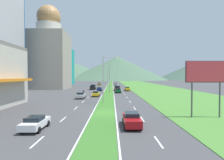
{
  "coord_description": "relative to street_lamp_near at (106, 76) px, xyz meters",
  "views": [
    {
      "loc": [
        1.19,
        -27.0,
        5.52
      ],
      "look_at": [
        0.86,
        48.56,
        3.97
      ],
      "focal_mm": 28.85,
      "sensor_mm": 36.0,
      "label": 1
    }
  ],
  "objects": [
    {
      "name": "edge_line_median_left",
      "position": [
        -1.45,
        50.22,
        -5.52
      ],
      "size": [
        0.16,
        240.0,
        0.01
      ],
      "primitive_type": "cube",
      "color": "silver",
      "rests_on": "ground_plane"
    },
    {
      "name": "lane_dash_right_8",
      "position": [
        5.4,
        34.21,
        -5.52
      ],
      "size": [
        0.16,
        2.8,
        0.01
      ],
      "primitive_type": "cube",
      "color": "silver",
      "rests_on": "ground_plane"
    },
    {
      "name": "lane_dash_left_7",
      "position": [
        -4.8,
        26.21,
        -5.52
      ],
      "size": [
        0.16,
        2.8,
        0.01
      ],
      "primitive_type": "cube",
      "color": "silver",
      "rests_on": "ground_plane"
    },
    {
      "name": "lane_dash_right_5",
      "position": [
        5.4,
        10.22,
        -5.52
      ],
      "size": [
        0.16,
        2.8,
        0.01
      ],
      "primitive_type": "cube",
      "color": "silver",
      "rests_on": "ground_plane"
    },
    {
      "name": "lane_dash_left_13",
      "position": [
        -4.8,
        74.21,
        -5.52
      ],
      "size": [
        0.16,
        2.8,
        0.01
      ],
      "primitive_type": "cube",
      "color": "silver",
      "rests_on": "ground_plane"
    },
    {
      "name": "edge_line_median_right",
      "position": [
        2.05,
        50.22,
        -5.52
      ],
      "size": [
        0.16,
        240.0,
        0.01
      ],
      "primitive_type": "cube",
      "color": "silver",
      "rests_on": "ground_plane"
    },
    {
      "name": "car_0",
      "position": [
        -6.47,
        73.93,
        -4.74
      ],
      "size": [
        1.92,
        4.64,
        1.53
      ],
      "rotation": [
        0.0,
        0.0,
        1.57
      ],
      "color": "#C6842D",
      "rests_on": "ground_plane"
    },
    {
      "name": "lane_dash_left_3",
      "position": [
        -4.8,
        -5.78,
        -5.52
      ],
      "size": [
        0.16,
        2.8,
        0.01
      ],
      "primitive_type": "cube",
      "color": "silver",
      "rests_on": "ground_plane"
    },
    {
      "name": "lane_dash_right_3",
      "position": [
        5.4,
        -5.78,
        -5.52
      ],
      "size": [
        0.16,
        2.8,
        0.01
      ],
      "primitive_type": "cube",
      "color": "silver",
      "rests_on": "ground_plane"
    },
    {
      "name": "car_6",
      "position": [
        3.64,
        -17.14,
        -4.74
      ],
      "size": [
        1.88,
        4.37,
        1.53
      ],
      "rotation": [
        0.0,
        0.0,
        -1.57
      ],
      "color": "maroon",
      "rests_on": "ground_plane"
    },
    {
      "name": "lane_dash_left_15",
      "position": [
        -4.8,
        90.21,
        -5.52
      ],
      "size": [
        0.16,
        2.8,
        0.01
      ],
      "primitive_type": "cube",
      "color": "silver",
      "rests_on": "ground_plane"
    },
    {
      "name": "billboard_roadside",
      "position": [
        13.94,
        -13.03,
        0.24
      ],
      "size": [
        5.49,
        0.28,
        7.57
      ],
      "color": "#4C4C51",
      "rests_on": "ground_plane"
    },
    {
      "name": "lane_dash_right_7",
      "position": [
        5.4,
        26.21,
        -5.52
      ],
      "size": [
        0.16,
        2.8,
        0.01
      ],
      "primitive_type": "cube",
      "color": "silver",
      "rests_on": "ground_plane"
    },
    {
      "name": "ground_plane",
      "position": [
        0.3,
        -9.78,
        -5.53
      ],
      "size": [
        600.0,
        600.0,
        0.0
      ],
      "primitive_type": "plane",
      "color": "#424244"
    },
    {
      "name": "car_4",
      "position": [
        -3.32,
        31.28,
        -4.8
      ],
      "size": [
        1.95,
        4.45,
        1.41
      ],
      "rotation": [
        0.0,
        0.0,
        1.57
      ],
      "color": "navy",
      "rests_on": "ground_plane"
    },
    {
      "name": "lane_dash_right_11",
      "position": [
        5.4,
        58.21,
        -5.52
      ],
      "size": [
        0.16,
        2.8,
        0.01
      ],
      "primitive_type": "cube",
      "color": "silver",
      "rests_on": "ground_plane"
    },
    {
      "name": "hill_far_center",
      "position": [
        9.5,
        243.34,
        12.72
      ],
      "size": [
        152.96,
        152.96,
        36.5
      ],
      "primitive_type": "cone",
      "color": "#47664C",
      "rests_on": "ground_plane"
    },
    {
      "name": "lane_dash_left_14",
      "position": [
        -4.8,
        82.21,
        -5.52
      ],
      "size": [
        0.16,
        2.8,
        0.01
      ],
      "primitive_type": "cube",
      "color": "silver",
      "rests_on": "ground_plane"
    },
    {
      "name": "pickup_truck_1",
      "position": [
        -6.5,
        38.58,
        -4.54
      ],
      "size": [
        2.18,
        5.4,
        2.0
      ],
      "rotation": [
        0.0,
        0.0,
        1.57
      ],
      "color": "black",
      "rests_on": "ground_plane"
    },
    {
      "name": "domed_building",
      "position": [
        -26.89,
        44.4,
        10.31
      ],
      "size": [
        16.65,
        16.65,
        37.31
      ],
      "color": "#9E9384",
      "rests_on": "ground_plane"
    },
    {
      "name": "lane_dash_right_9",
      "position": [
        5.4,
        42.21,
        -5.52
      ],
      "size": [
        0.16,
        2.8,
        0.01
      ],
      "primitive_type": "cube",
      "color": "silver",
      "rests_on": "ground_plane"
    },
    {
      "name": "hill_far_left",
      "position": [
        -90.14,
        288.81,
        13.38
      ],
      "size": [
        208.77,
        208.77,
        37.81
      ],
      "primitive_type": "cone",
      "color": "#47664C",
      "rests_on": "ground_plane"
    },
    {
      "name": "lane_dash_right_2",
      "position": [
        5.4,
        -13.78,
        -5.52
      ],
      "size": [
        0.16,
        2.8,
        0.01
      ],
      "primitive_type": "cube",
      "color": "silver",
      "rests_on": "ground_plane"
    },
    {
      "name": "hill_far_right",
      "position": [
        137.32,
        251.35,
        9.11
      ],
      "size": [
        130.54,
        130.54,
        29.27
      ],
      "primitive_type": "cone",
      "color": "#3D5647",
      "rests_on": "ground_plane"
    },
    {
      "name": "lane_dash_left_11",
      "position": [
        -4.8,
        58.21,
        -5.52
      ],
      "size": [
        0.16,
        2.8,
        0.01
      ],
      "primitive_type": "cube",
      "color": "silver",
      "rests_on": "ground_plane"
    },
    {
      "name": "lane_dash_right_12",
      "position": [
        5.4,
        66.21,
        -5.52
      ],
      "size": [
        0.16,
        2.8,
        0.01
      ],
      "primitive_type": "cube",
      "color": "silver",
      "rests_on": "ground_plane"
    },
    {
      "name": "lane_dash_left_4",
      "position": [
        -4.8,
        2.22,
        -5.52
      ],
      "size": [
        0.16,
        2.8,
        0.01
      ],
      "primitive_type": "cube",
      "color": "silver",
      "rests_on": "ground_plane"
    },
    {
      "name": "lane_dash_right_13",
      "position": [
        5.4,
        74.21,
        -5.52
      ],
      "size": [
        0.16,
        2.8,
        0.01
      ],
      "primitive_type": "cube",
      "color": "silver",
      "rests_on": "ground_plane"
    },
    {
      "name": "pickup_truck_0",
      "position": [
        3.54,
        31.93,
        -4.54
      ],
      "size": [
        2.18,
        5.4,
        2.0
      ],
      "rotation": [
        0.0,
        0.0,
        -1.57
      ],
      "color": "maroon",
      "rests_on": "ground_plane"
    },
    {
      "name": "lane_dash_right_1",
      "position": [
        5.4,
        -21.78,
        -5.52
      ],
      "size": [
        0.16,
        2.8,
        0.01
      ],
      "primitive_type": "cube",
      "color": "silver",
      "rests_on": "ground_plane"
    },
    {
      "name": "lane_dash_left_2",
      "position": [
        -4.8,
        -13.78,
        -5.52
      ],
      "size": [
        0.16,
        2.8,
        0.01
      ],
      "primitive_type": "cube",
      "color": "silver",
      "rests_on": "ground_plane"
    },
    {
      "name": "street_lamp_far",
      "position": [
        -0.08,
        47.14,
        -0.08
      ],
      "size": [
        3.09,
        0.39,
        9.45
      ],
      "color": "#99999E",
      "rests_on": "ground_plane"
    },
    {
      "name": "lane_dash_left_9",
      "position": [
        -4.8,
        42.21,
        -5.52
      ],
      "size": [
        0.16,
        2.8,
        0.01
      ],
      "primitive_type": "cube",
      "color": "silver",
      "rests_on": "ground_plane"
    },
    {
      "name": "motorcycle_rider",
      "position": [
        -6.18,
        11.47,
        -4.78
      ],
      "size": [
        0.36,
        2.0,
        1.8
      ],
      "rotation": [
        0.0,
        0.0,
        1.57
      ],
      "color": "black",
      "rests_on": "ground_plane"
    },
    {
      "name": "car_8",
      "position": [
        3.77,
        73.9,
        -4.74
      ],
      "size": [
        1.88,
        4.59,
        1.53
      ],
      "rotation": [
        0.0,
        0.0,
        -1.57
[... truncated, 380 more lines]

